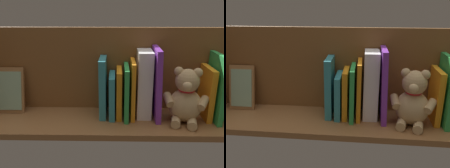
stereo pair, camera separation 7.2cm
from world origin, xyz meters
The scene contains 13 objects.
ground_plane centered at (0.00, 0.00, -1.10)cm, with size 104.41×25.09×2.20cm, color brown.
shelf_back_panel centered at (0.00, -10.30, 16.28)cm, with size 104.41×1.50×32.56cm, color brown.
book_2 centered at (-37.79, -1.42, 12.12)cm, with size 1.81×15.46×24.25cm, color green.
book_3 centered at (-35.02, -2.59, 9.66)cm, with size 1.99×13.12×19.31cm, color orange.
teddy_bear centered at (-26.35, 1.63, 8.92)cm, with size 15.96×14.87×20.27cm.
book_4 centered at (-16.29, -2.14, 13.16)cm, with size 1.86×14.01×26.33cm, color purple.
dictionary_thick_white centered at (-11.84, -3.58, 12.53)cm, with size 5.28×10.93×25.06cm, color white.
book_5 centered at (-7.60, -2.80, 10.75)cm, with size 1.46×12.69×21.50cm, color orange.
book_6 centered at (-5.22, -2.10, 9.81)cm, with size 1.55×14.08×19.61cm, color green.
book_7 centered at (-2.61, -3.12, 9.08)cm, with size 1.92×12.04×18.16cm, color orange.
book_8 centered at (0.28, -2.83, 8.17)cm, with size 2.12×12.64×16.34cm, color teal.
book_9 centered at (3.43, -3.29, 11.17)cm, with size 2.44×11.71×22.34cm, color teal.
picture_frame_leaning centered at (39.74, -6.00, 8.68)cm, with size 10.27×5.60×17.66cm.
Camera 2 is at (-8.85, 83.01, 42.22)cm, focal length 39.46 mm.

